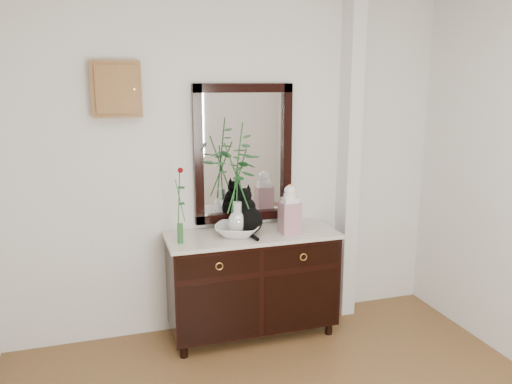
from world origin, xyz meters
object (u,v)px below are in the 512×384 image
object	(u,v)px
lotus_bowl	(238,230)
ginger_jar	(290,209)
cat	(248,211)
sideboard	(252,279)

from	to	relation	value
lotus_bowl	ginger_jar	distance (m)	0.44
ginger_jar	lotus_bowl	bearing A→B (deg)	171.83
ginger_jar	cat	bearing A→B (deg)	162.36
sideboard	lotus_bowl	bearing A→B (deg)	-172.69
sideboard	cat	distance (m)	0.55
cat	ginger_jar	bearing A→B (deg)	-24.25
cat	ginger_jar	world-z (taller)	ginger_jar
sideboard	lotus_bowl	size ratio (longest dim) A/B	3.88
cat	sideboard	bearing A→B (deg)	-48.87
sideboard	ginger_jar	distance (m)	0.64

